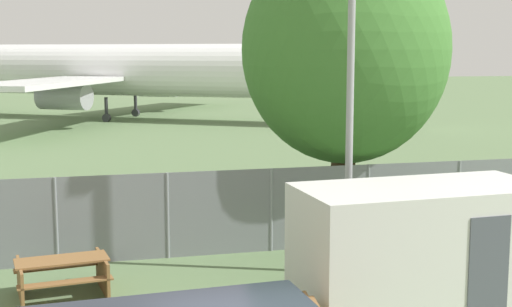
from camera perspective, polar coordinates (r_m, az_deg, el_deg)
The scene contains 6 objects.
perimeter_fence at distance 17.05m, azimuth -7.08°, elevation -4.95°, with size 56.07×0.07×2.06m.
airplane at distance 52.10m, azimuth -9.65°, elevation 6.55°, with size 36.32×30.05×10.92m.
portable_cabin at distance 14.23m, azimuth 13.11°, elevation -7.18°, with size 4.93×2.52×2.34m.
picnic_bench_open_grass at distance 15.04m, azimuth -15.25°, elevation -9.17°, with size 1.99×1.63×0.76m.
tree_left_of_cabin at distance 19.21m, azimuth 7.14°, elevation 8.17°, with size 5.50×5.50×7.95m.
light_mast at distance 15.46m, azimuth 7.62°, elevation 9.05°, with size 0.44×0.44×8.51m.
Camera 1 is at (-1.95, -6.70, 4.89)m, focal length 50.00 mm.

